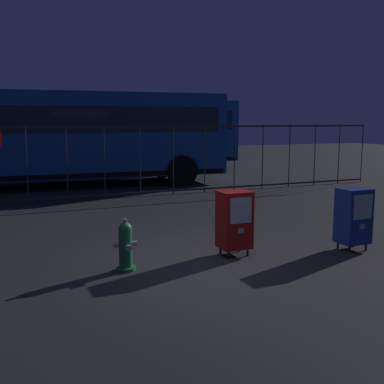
# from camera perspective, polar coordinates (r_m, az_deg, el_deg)

# --- Properties ---
(ground_plane) EXTENTS (60.00, 60.00, 0.00)m
(ground_plane) POSITION_cam_1_polar(r_m,az_deg,el_deg) (7.04, 1.62, -8.76)
(ground_plane) COLOR #262628
(fire_hydrant) EXTENTS (0.33, 0.32, 0.75)m
(fire_hydrant) POSITION_cam_1_polar(r_m,az_deg,el_deg) (6.74, -8.07, -6.52)
(fire_hydrant) COLOR #1E7238
(fire_hydrant) RESTS_ON ground_plane
(newspaper_box_primary) EXTENTS (0.48, 0.42, 1.02)m
(newspaper_box_primary) POSITION_cam_1_polar(r_m,az_deg,el_deg) (7.41, 5.17, -3.36)
(newspaper_box_primary) COLOR black
(newspaper_box_primary) RESTS_ON ground_plane
(newspaper_box_secondary) EXTENTS (0.48, 0.42, 1.02)m
(newspaper_box_secondary) POSITION_cam_1_polar(r_m,az_deg,el_deg) (8.12, 18.99, -2.74)
(newspaper_box_secondary) COLOR black
(newspaper_box_secondary) RESTS_ON ground_plane
(fence_barrier) EXTENTS (18.03, 0.04, 2.00)m
(fence_barrier) POSITION_cam_1_polar(r_m,az_deg,el_deg) (13.01, -10.58, 3.66)
(fence_barrier) COLOR #2D2D33
(fence_barrier) RESTS_ON ground_plane
(bus_near) EXTENTS (10.65, 3.34, 3.00)m
(bus_near) POSITION_cam_1_polar(r_m,az_deg,el_deg) (15.80, -15.54, 6.85)
(bus_near) COLOR #19519E
(bus_near) RESTS_ON ground_plane
(bus_far) EXTENTS (10.60, 3.13, 3.00)m
(bus_far) POSITION_cam_1_polar(r_m,az_deg,el_deg) (20.65, -9.21, 7.38)
(bus_far) COLOR #19519E
(bus_far) RESTS_ON ground_plane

